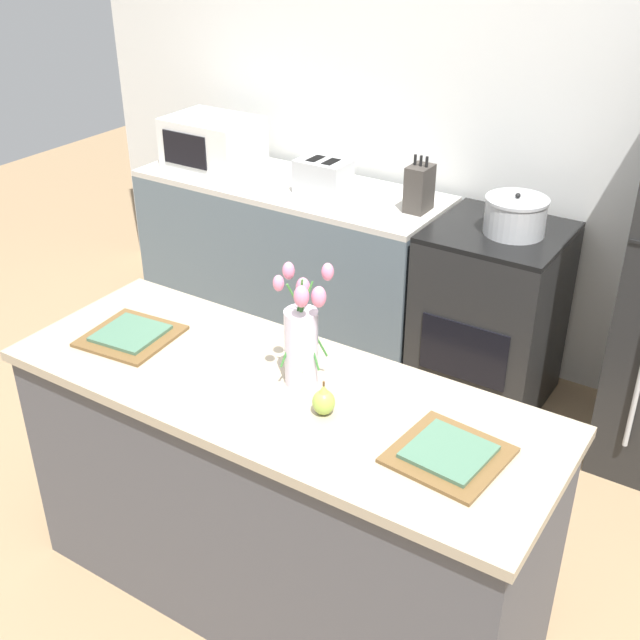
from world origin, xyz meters
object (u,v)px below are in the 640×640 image
Objects in this scene: pear_figurine at (324,401)px; plate_setting_right at (449,454)px; toaster at (323,177)px; knife_block at (419,188)px; stove_range at (490,316)px; cooking_pot at (515,216)px; microwave at (213,143)px; plate_setting_left at (131,335)px; flower_vase at (302,337)px.

plate_setting_right is (0.40, 0.01, -0.03)m from pear_figurine.
toaster is 1.04× the size of knife_block.
cooking_pot is (0.07, -0.01, 0.53)m from stove_range.
microwave is at bearing 179.82° from cooking_pot.
plate_setting_left is (-0.70, -1.63, 0.47)m from stove_range.
plate_setting_right is 1.12× the size of toaster.
flower_vase is 1.29× the size of plate_setting_right.
stove_range is 3.32× the size of knife_block.
knife_block is at bearing 178.11° from stove_range.
plate_setting_right is at bearing -9.52° from flower_vase.
plate_setting_right is at bearing -36.97° from microwave.
toaster is 0.51m from knife_block.
plate_setting_right is 2.14m from toaster.
knife_block reaches higher than plate_setting_left.
flower_vase is at bearing -76.38° from knife_block.
flower_vase is at bearing -59.50° from toaster.
plate_setting_right is at bearing -75.09° from cooking_pot.
stove_range is 1.87× the size of microwave.
plate_setting_left is 1.66m from knife_block.
plate_setting_left is 1.19m from plate_setting_right.
stove_range is at bearing 66.81° from plate_setting_left.
stove_range is 0.54m from cooking_pot.
microwave reaches higher than toaster.
pear_figurine is 2.41m from microwave.
plate_setting_left is at bearing -113.19° from stove_range.
pear_figurine is 0.40× the size of cooking_pot.
flower_vase is at bearing -43.50° from microwave.
stove_range is 2.86× the size of plate_setting_right.
flower_vase is at bearing 144.36° from pear_figurine.
toaster reaches higher than plate_setting_left.
plate_setting_left is (-0.65, -0.09, -0.15)m from flower_vase.
flower_vase is at bearing -91.72° from stove_range.
stove_range is at bearing 174.65° from cooking_pot.
toaster is 0.58× the size of microwave.
microwave is at bearing -179.98° from stove_range.
microwave is (-0.97, 1.62, 0.11)m from plate_setting_left.
pear_figurine is 1.63m from cooking_pot.
pear_figurine is at bearing -178.10° from plate_setting_right.
plate_setting_left reaches higher than stove_range.
knife_block is (-0.49, 0.02, 0.03)m from cooking_pot.
flower_vase is 1.29× the size of plate_setting_left.
plate_setting_right is 2.70m from microwave.
stove_range is 2.21× the size of flower_vase.
knife_block is at bearing 107.48° from pear_figurine.
pear_figurine is 0.36× the size of plate_setting_left.
pear_figurine is 0.80m from plate_setting_left.
cooking_pot reaches higher than pear_figurine.
cooking_pot is 1.04× the size of knife_block.
microwave is (-1.66, -0.00, 0.58)m from stove_range.
plate_setting_left is at bearing -81.57° from toaster.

